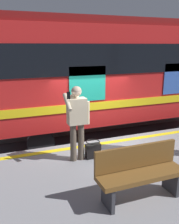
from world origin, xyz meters
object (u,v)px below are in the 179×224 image
object	(u,v)px
train_carriage	(115,69)
handbag	(93,150)
bench	(140,171)
passenger	(77,117)

from	to	relation	value
train_carriage	handbag	bearing A→B (deg)	56.22
handbag	bench	world-z (taller)	bench
passenger	bench	size ratio (longest dim) A/B	1.10
handbag	bench	xyz separation A→B (m)	(-0.14, 1.72, 0.30)
handbag	bench	bearing A→B (deg)	94.53
passenger	handbag	bearing A→B (deg)	173.49
train_carriage	passenger	xyz separation A→B (m)	(2.63, 3.34, -0.67)
train_carriage	handbag	world-z (taller)	train_carriage
train_carriage	bench	distance (m)	5.66
train_carriage	passenger	world-z (taller)	train_carriage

